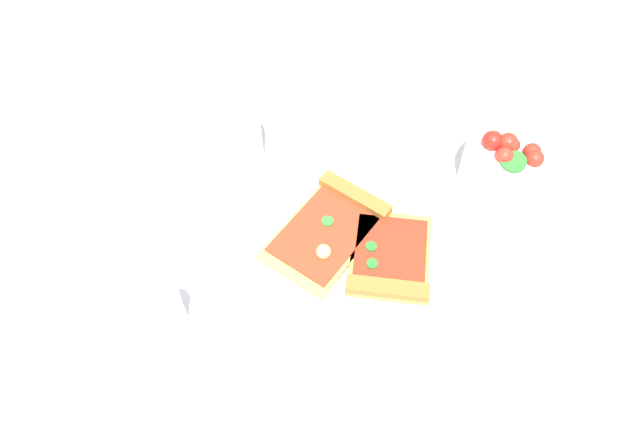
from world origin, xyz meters
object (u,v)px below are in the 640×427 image
(pizza_slice_far, at_px, (389,263))
(salad_bowl, at_px, (507,164))
(plate, at_px, (353,256))
(pizza_slice_near, at_px, (331,227))
(pepper_shaker, at_px, (170,306))
(soda_glass, at_px, (232,136))

(pizza_slice_far, xyz_separation_m, salad_bowl, (-0.05, 0.20, 0.02))
(plate, bearing_deg, pizza_slice_near, -170.29)
(plate, bearing_deg, pepper_shaker, -95.42)
(plate, distance_m, soda_glass, 0.22)
(plate, xyz_separation_m, pizza_slice_near, (-0.04, -0.01, 0.01))
(salad_bowl, bearing_deg, plate, -86.76)
(soda_glass, bearing_deg, pepper_shaker, -40.02)
(salad_bowl, bearing_deg, pizza_slice_near, -96.87)
(pizza_slice_far, bearing_deg, soda_glass, -158.46)
(soda_glass, bearing_deg, pizza_slice_far, 21.54)
(plate, height_order, pizza_slice_near, pizza_slice_near)
(pizza_slice_far, bearing_deg, plate, -139.71)
(pizza_slice_far, distance_m, pepper_shaker, 0.26)
(plate, distance_m, pepper_shaker, 0.22)
(plate, xyz_separation_m, pepper_shaker, (-0.02, -0.22, 0.03))
(soda_glass, xyz_separation_m, pepper_shaker, (0.18, -0.15, -0.02))
(pizza_slice_near, relative_size, soda_glass, 1.50)
(salad_bowl, relative_size, soda_glass, 0.97)
(pizza_slice_far, xyz_separation_m, soda_glass, (-0.24, -0.09, 0.03))
(plate, bearing_deg, soda_glass, -162.36)
(pizza_slice_near, relative_size, pepper_shaker, 2.36)
(salad_bowl, distance_m, soda_glass, 0.35)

